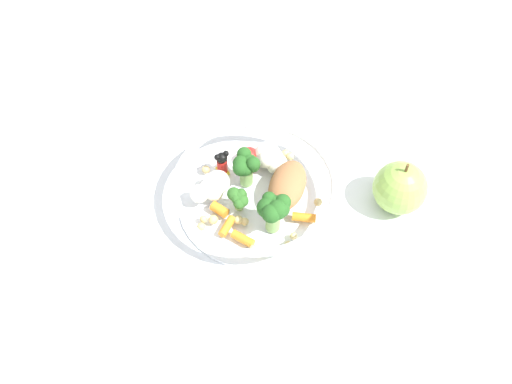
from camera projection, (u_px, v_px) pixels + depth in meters
The scene contains 3 objects.
ground_plane at pixel (262, 198), 0.75m from camera, with size 2.40×2.40×0.00m, color white.
food_container at pixel (257, 188), 0.73m from camera, with size 0.21×0.21×0.07m.
loose_apple at pixel (400, 188), 0.72m from camera, with size 0.07×0.07×0.08m.
Camera 1 is at (0.25, 0.35, 0.62)m, focal length 40.36 mm.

